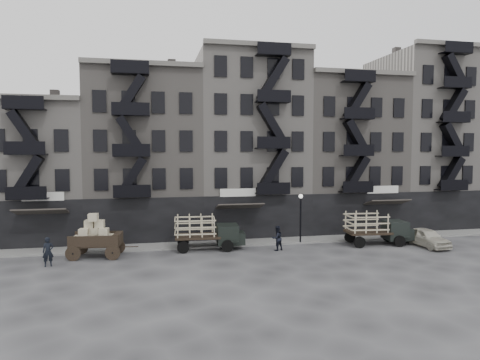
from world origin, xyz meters
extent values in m
plane|color=#38383A|center=(0.00, 0.00, 0.00)|extent=(140.00, 140.00, 0.00)
cube|color=slate|center=(0.00, 3.75, 0.07)|extent=(55.00, 2.50, 0.15)
cube|color=gray|center=(-20.00, 10.00, 6.00)|extent=(10.00, 10.00, 12.00)
cube|color=black|center=(-20.00, 5.05, 2.00)|extent=(10.00, 0.35, 4.00)
cube|color=#595651|center=(-20.00, 4.85, 12.20)|extent=(10.00, 0.50, 0.40)
cube|color=#4C4744|center=(-17.50, 10.00, 12.60)|extent=(0.70, 0.70, 1.20)
cube|color=slate|center=(-10.00, 10.00, 7.50)|extent=(10.00, 10.00, 15.00)
cube|color=black|center=(-10.00, 5.05, 2.00)|extent=(10.00, 0.35, 4.00)
cube|color=#595651|center=(-10.00, 4.85, 15.20)|extent=(10.00, 0.50, 0.40)
cube|color=#4C4744|center=(-13.00, 10.00, 15.60)|extent=(0.70, 0.70, 1.20)
cube|color=#4C4744|center=(-7.50, 10.00, 15.60)|extent=(0.70, 0.70, 1.20)
cube|color=gray|center=(0.00, 10.00, 8.50)|extent=(10.00, 10.00, 17.00)
cube|color=black|center=(0.00, 5.05, 2.00)|extent=(10.00, 0.35, 4.00)
cube|color=#595651|center=(0.00, 4.85, 17.20)|extent=(10.00, 0.50, 0.40)
cube|color=#4C4744|center=(-3.00, 10.00, 17.60)|extent=(0.70, 0.70, 1.20)
cube|color=#4C4744|center=(2.50, 10.00, 17.60)|extent=(0.70, 0.70, 1.20)
cube|color=slate|center=(10.00, 10.00, 7.50)|extent=(10.00, 10.00, 15.00)
cube|color=black|center=(10.00, 5.05, 2.00)|extent=(10.00, 0.35, 4.00)
cube|color=#595651|center=(10.00, 4.85, 15.20)|extent=(10.00, 0.50, 0.40)
cube|color=#4C4744|center=(7.00, 10.00, 15.60)|extent=(0.70, 0.70, 1.20)
cube|color=#4C4744|center=(12.50, 10.00, 15.60)|extent=(0.70, 0.70, 1.20)
cube|color=gray|center=(20.00, 10.00, 9.00)|extent=(10.00, 10.00, 18.00)
cube|color=black|center=(20.00, 5.05, 2.00)|extent=(10.00, 0.35, 4.00)
cube|color=#595651|center=(20.00, 4.85, 18.20)|extent=(10.00, 0.50, 0.40)
cube|color=#4C4744|center=(17.00, 10.00, 18.60)|extent=(0.70, 0.70, 1.20)
cube|color=#4C4744|center=(22.50, 10.00, 18.60)|extent=(0.70, 0.70, 1.20)
cylinder|color=black|center=(3.00, 2.60, 2.00)|extent=(0.14, 0.14, 4.00)
sphere|color=silver|center=(3.00, 2.60, 4.10)|extent=(0.36, 0.36, 0.36)
cube|color=black|center=(-13.57, 1.33, 1.00)|extent=(3.81, 2.31, 0.20)
cylinder|color=black|center=(-15.08, 0.50, 0.55)|extent=(1.11, 0.23, 1.10)
cylinder|color=black|center=(-14.84, 2.49, 0.55)|extent=(1.11, 0.23, 1.10)
cylinder|color=black|center=(-12.29, 0.17, 0.55)|extent=(1.11, 0.23, 1.10)
cylinder|color=black|center=(-12.06, 2.17, 0.55)|extent=(1.11, 0.23, 1.10)
cube|color=black|center=(-11.97, 1.15, 1.40)|extent=(0.69, 1.65, 0.80)
cube|color=black|center=(-5.87, 2.19, 1.10)|extent=(3.71, 2.35, 0.19)
cube|color=black|center=(-3.45, 2.02, 1.21)|extent=(1.81, 2.01, 1.58)
cube|color=black|center=(-2.51, 1.96, 0.89)|extent=(0.95, 1.63, 0.95)
cylinder|color=black|center=(-3.63, 0.98, 0.47)|extent=(0.96, 0.30, 0.95)
cylinder|color=black|center=(-3.48, 3.08, 0.47)|extent=(0.96, 0.30, 0.95)
cylinder|color=black|center=(-7.09, 1.22, 0.47)|extent=(0.96, 0.30, 0.95)
cylinder|color=black|center=(-6.95, 3.32, 0.47)|extent=(0.96, 0.30, 0.95)
cube|color=black|center=(8.46, 1.04, 1.10)|extent=(3.74, 2.39, 0.19)
cube|color=black|center=(10.87, 0.84, 1.21)|extent=(1.83, 2.03, 1.58)
cube|color=black|center=(11.81, 0.76, 0.89)|extent=(0.97, 1.64, 0.95)
cylinder|color=black|center=(10.67, -0.20, 0.47)|extent=(0.96, 0.31, 0.95)
cylinder|color=black|center=(10.85, 1.90, 0.47)|extent=(0.96, 0.31, 0.95)
cylinder|color=black|center=(7.22, 0.09, 0.47)|extent=(0.96, 0.31, 0.95)
cylinder|color=black|center=(7.39, 2.19, 0.47)|extent=(0.96, 0.31, 0.95)
imported|color=beige|center=(13.00, -0.50, 0.76)|extent=(2.03, 4.55, 1.52)
imported|color=black|center=(-16.50, -0.60, 1.01)|extent=(0.84, 0.66, 2.03)
imported|color=black|center=(0.34, 0.69, 0.99)|extent=(1.17, 1.04, 1.99)
camera|label=1|loc=(-9.46, -31.76, 8.02)|focal=32.00mm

